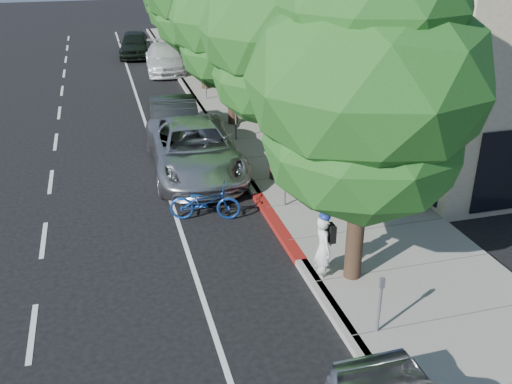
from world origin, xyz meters
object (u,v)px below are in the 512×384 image
object	(u,v)px
cyclist	(323,249)
street_tree_2	(231,20)
dark_suv_far	(135,44)
white_pickup	(165,58)
street_tree_0	(368,84)
bicycle	(205,202)
street_tree_1	(278,33)
dark_sedan	(175,120)
pedestrian	(272,111)
silver_suv	(194,149)

from	to	relation	value
cyclist	street_tree_2	bearing A→B (deg)	-2.07
dark_suv_far	white_pickup	bearing A→B (deg)	-67.48
street_tree_0	bicycle	distance (m)	6.40
street_tree_1	bicycle	bearing A→B (deg)	-144.05
dark_sedan	street_tree_2	bearing A→B (deg)	23.35
dark_sedan	pedestrian	distance (m)	3.76
cyclist	street_tree_1	bearing A→B (deg)	-5.36
street_tree_2	bicycle	size ratio (longest dim) A/B	3.59
street_tree_2	silver_suv	bearing A→B (deg)	-117.99
street_tree_0	dark_sedan	size ratio (longest dim) A/B	1.63
white_pickup	pedestrian	distance (m)	12.95
street_tree_2	cyclist	distance (m)	12.26
street_tree_2	cyclist	xyz separation A→B (m)	(-0.65, -11.73, -3.50)
white_pickup	dark_suv_far	distance (m)	4.97
pedestrian	bicycle	bearing A→B (deg)	21.77
street_tree_2	silver_suv	world-z (taller)	street_tree_2
street_tree_0	dark_sedan	world-z (taller)	street_tree_0
street_tree_0	dark_suv_far	distance (m)	28.20
street_tree_1	silver_suv	size ratio (longest dim) A/B	1.26
street_tree_0	cyclist	xyz separation A→B (m)	(-0.65, 0.27, -3.87)
street_tree_1	cyclist	distance (m)	6.99
bicycle	silver_suv	distance (m)	3.49
white_pickup	pedestrian	size ratio (longest dim) A/B	2.83
street_tree_1	white_pickup	xyz separation A→B (m)	(-1.40, 17.00, -4.01)
street_tree_2	white_pickup	distance (m)	11.65
dark_sedan	pedestrian	world-z (taller)	pedestrian
bicycle	street_tree_0	bearing A→B (deg)	-130.95
white_pickup	bicycle	bearing A→B (deg)	-90.43
street_tree_1	dark_sedan	bearing A→B (deg)	116.75
dark_sedan	white_pickup	distance (m)	12.05
street_tree_1	bicycle	size ratio (longest dim) A/B	3.85
street_tree_0	pedestrian	xyz separation A→B (m)	(1.17, 10.31, -3.62)
street_tree_0	silver_suv	world-z (taller)	street_tree_0
silver_suv	bicycle	bearing A→B (deg)	-94.06
street_tree_1	street_tree_2	size ratio (longest dim) A/B	1.07
street_tree_1	pedestrian	distance (m)	5.80
street_tree_1	silver_suv	world-z (taller)	street_tree_1
dark_sedan	cyclist	bearing A→B (deg)	-78.40
street_tree_1	dark_suv_far	bearing A→B (deg)	97.14
street_tree_2	cyclist	world-z (taller)	street_tree_2
cyclist	silver_suv	world-z (taller)	silver_suv
white_pickup	pedestrian	world-z (taller)	pedestrian
white_pickup	cyclist	bearing A→B (deg)	-84.62
cyclist	bicycle	bearing A→B (deg)	29.61
cyclist	pedestrian	size ratio (longest dim) A/B	0.90
white_pickup	street_tree_1	bearing A→B (deg)	-81.80
dark_suv_far	pedestrian	size ratio (longest dim) A/B	2.53
white_pickup	street_tree_0	bearing A→B (deg)	-83.02
street_tree_2	bicycle	world-z (taller)	street_tree_2
bicycle	silver_suv	xyz separation A→B (m)	(0.31, 3.46, 0.32)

